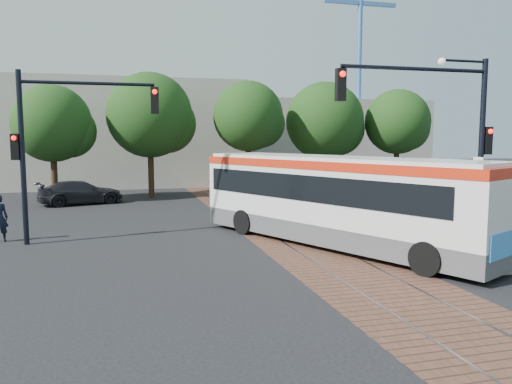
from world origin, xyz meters
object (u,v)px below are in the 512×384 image
at_px(signal_pole_main, 449,124).
at_px(city_bus, 335,196).
at_px(traffic_island, 471,241).
at_px(signal_pole_left, 57,133).
at_px(parked_car, 81,192).

bearing_deg(signal_pole_main, city_bus, 147.87).
height_order(city_bus, traffic_island, city_bus).
xyz_separation_m(signal_pole_main, signal_pole_left, (-12.23, 4.80, -0.29)).
xyz_separation_m(city_bus, signal_pole_main, (3.03, -1.90, 2.45)).
bearing_deg(parked_car, traffic_island, -155.71).
xyz_separation_m(city_bus, traffic_island, (3.99, -1.99, -1.38)).
relative_size(city_bus, parked_car, 2.49).
bearing_deg(traffic_island, parked_car, 130.59).
height_order(traffic_island, signal_pole_main, signal_pole_main).
relative_size(traffic_island, signal_pole_left, 0.87).
distance_m(city_bus, traffic_island, 4.67).
distance_m(traffic_island, signal_pole_left, 14.50).
bearing_deg(parked_car, signal_pole_main, -157.65).
bearing_deg(city_bus, signal_pole_left, 136.62).
relative_size(city_bus, traffic_island, 2.18).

